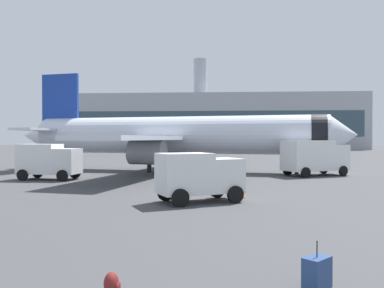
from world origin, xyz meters
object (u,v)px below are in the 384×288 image
Objects in this scene: safety_cone_mid at (19,171)px; safety_cone_far at (80,168)px; rolling_suitcase at (317,273)px; service_truck at (49,160)px; traveller_backpack at (112,283)px; airplane_at_gate at (174,136)px; safety_cone_near at (241,192)px; fuel_truck at (315,156)px; cargo_van at (199,175)px.

safety_cone_far is at bearing 34.79° from safety_cone_mid.
rolling_suitcase is at bearing -52.65° from safety_cone_mid.
service_truck is 6.55m from safety_cone_mid.
safety_cone_mid reaches higher than traveller_backpack.
airplane_at_gate is at bearing 10.21° from safety_cone_far.
airplane_at_gate reaches higher than safety_cone_near.
airplane_at_gate reaches higher than safety_cone_far.
service_truck is 17.68m from safety_cone_near.
safety_cone_mid is at bearing -178.42° from fuel_truck.
cargo_van is 5.85× the size of safety_cone_far.
safety_cone_near is 15.01m from traveller_backpack.
safety_cone_near is 22.49m from safety_cone_far.
fuel_truck is 18.58m from cargo_van.
airplane_at_gate reaches higher than safety_cone_mid.
rolling_suitcase is (16.14, -30.64, -0.02)m from safety_cone_far.
safety_cone_far is 0.75× the size of rolling_suitcase.
fuel_truck reaches higher than safety_cone_near.
safety_cone_far is at bearing 110.54° from traveller_backpack.
airplane_at_gate is 15.20m from safety_cone_mid.
safety_cone_far is 33.29m from traveller_backpack.
traveller_backpack is (2.44, -32.83, -3.42)m from airplane_at_gate.
rolling_suitcase is at bearing -102.72° from fuel_truck.
safety_cone_mid is 32.35m from traveller_backpack.
cargo_van is at bearing -79.74° from airplane_at_gate.
safety_cone_mid is at bearing 137.84° from service_truck.
cargo_van is (3.64, -20.10, -2.21)m from airplane_at_gate.
cargo_van reaches higher than safety_cone_far.
safety_cone_near is at bearing 93.82° from rolling_suitcase.
fuel_truck is 13.39× the size of traveller_backpack.
safety_cone_near is 23.96m from safety_cone_mid.
airplane_at_gate is 13.22m from service_truck.
service_truck is at bearing -134.84° from airplane_at_gate.
safety_cone_mid is at bearing 146.31° from safety_cone_near.
safety_cone_far is at bearing 124.94° from cargo_van.
safety_cone_mid is (-13.97, -4.95, -3.34)m from airplane_at_gate.
service_truck is 7.77× the size of safety_cone_mid.
fuel_truck is 30.64m from traveller_backpack.
safety_cone_mid is 5.76m from safety_cone_far.
airplane_at_gate reaches higher than rolling_suitcase.
fuel_truck reaches higher than traveller_backpack.
service_truck is 7.83× the size of safety_cone_near.
fuel_truck is 10.15× the size of safety_cone_near.
fuel_truck reaches higher than rolling_suitcase.
fuel_truck reaches higher than safety_cone_far.
safety_cone_mid is at bearing 139.30° from cargo_van.
traveller_backpack is (-10.80, -28.63, -1.54)m from fuel_truck.
airplane_at_gate reaches higher than service_truck.
service_truck reaches higher than cargo_van.
service_truck is at bearing -167.29° from fuel_truck.
cargo_van is 4.39× the size of rolling_suitcase.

